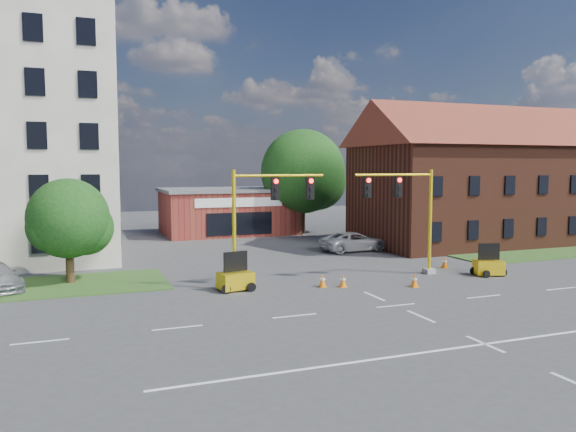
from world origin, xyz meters
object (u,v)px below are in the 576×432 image
at_px(trailer_west, 236,279).
at_px(pickup_white, 354,242).
at_px(signal_mast_east, 407,209).
at_px(trailer_east, 489,266).
at_px(signal_mast_west, 264,213).

height_order(trailer_west, pickup_white, trailer_west).
height_order(signal_mast_east, trailer_east, signal_mast_east).
distance_m(trailer_west, trailer_east, 15.01).
relative_size(signal_mast_west, signal_mast_east, 1.00).
xyz_separation_m(signal_mast_west, signal_mast_east, (8.71, 0.00, 0.00)).
xyz_separation_m(signal_mast_west, pickup_white, (10.32, 9.56, -3.20)).
relative_size(trailer_east, pickup_white, 0.35).
relative_size(signal_mast_west, pickup_white, 1.19).
bearing_deg(signal_mast_west, trailer_east, -7.44).
relative_size(signal_mast_west, trailer_west, 3.21).
bearing_deg(pickup_white, trailer_east, -169.48).
bearing_deg(signal_mast_east, signal_mast_west, 180.00).
distance_m(signal_mast_west, pickup_white, 14.42).
height_order(signal_mast_west, signal_mast_east, same).
relative_size(signal_mast_east, trailer_east, 3.36).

